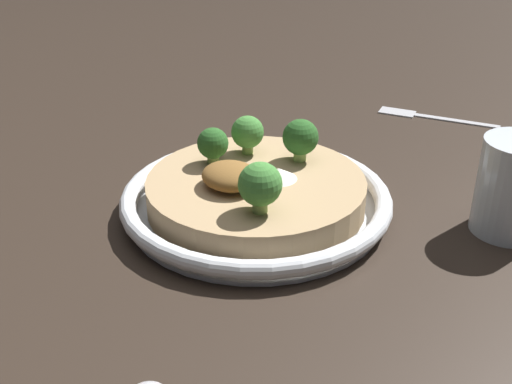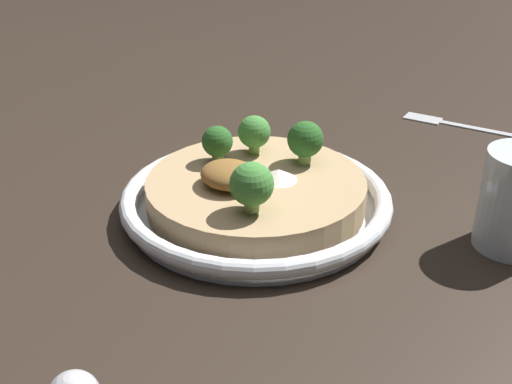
{
  "view_description": "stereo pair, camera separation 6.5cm",
  "coord_description": "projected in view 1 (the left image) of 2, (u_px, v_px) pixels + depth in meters",
  "views": [
    {
      "loc": [
        0.37,
        -0.45,
        0.33
      ],
      "look_at": [
        0.0,
        0.0,
        0.02
      ],
      "focal_mm": 45.0,
      "sensor_mm": 36.0,
      "label": 1
    },
    {
      "loc": [
        0.41,
        -0.4,
        0.33
      ],
      "look_at": [
        0.0,
        0.0,
        0.02
      ],
      "focal_mm": 45.0,
      "sensor_mm": 36.0,
      "label": 2
    }
  ],
  "objects": [
    {
      "name": "fork_utensil",
      "position": [
        425.0,
        116.0,
        0.9
      ],
      "size": [
        0.16,
        0.06,
        0.0
      ],
      "rotation": [
        0.0,
        0.0,
        3.41
      ],
      "color": "#B7B7BC",
      "rests_on": "ground_plane"
    },
    {
      "name": "cheese_sprinkle",
      "position": [
        278.0,
        173.0,
        0.64
      ],
      "size": [
        0.04,
        0.04,
        0.01
      ],
      "color": "white",
      "rests_on": "risotto_bowl"
    },
    {
      "name": "risotto_bowl",
      "position": [
        256.0,
        197.0,
        0.65
      ],
      "size": [
        0.28,
        0.28,
        0.04
      ],
      "color": "silver",
      "rests_on": "ground_plane"
    },
    {
      "name": "broccoli_front_right",
      "position": [
        260.0,
        185.0,
        0.57
      ],
      "size": [
        0.04,
        0.04,
        0.05
      ],
      "color": "#84A856",
      "rests_on": "risotto_bowl"
    },
    {
      "name": "broccoli_back_right",
      "position": [
        300.0,
        138.0,
        0.67
      ],
      "size": [
        0.04,
        0.04,
        0.05
      ],
      "color": "#84A856",
      "rests_on": "risotto_bowl"
    },
    {
      "name": "crispy_onion_garnish",
      "position": [
        231.0,
        176.0,
        0.62
      ],
      "size": [
        0.06,
        0.05,
        0.02
      ],
      "color": "brown",
      "rests_on": "risotto_bowl"
    },
    {
      "name": "broccoli_left",
      "position": [
        213.0,
        144.0,
        0.67
      ],
      "size": [
        0.03,
        0.03,
        0.04
      ],
      "color": "#759E4C",
      "rests_on": "risotto_bowl"
    },
    {
      "name": "ground_plane",
      "position": [
        256.0,
        212.0,
        0.66
      ],
      "size": [
        6.0,
        6.0,
        0.0
      ],
      "primitive_type": "plane",
      "color": "#2D231C"
    },
    {
      "name": "broccoli_back_left",
      "position": [
        248.0,
        133.0,
        0.69
      ],
      "size": [
        0.04,
        0.04,
        0.04
      ],
      "color": "#759E4C",
      "rests_on": "risotto_bowl"
    }
  ]
}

